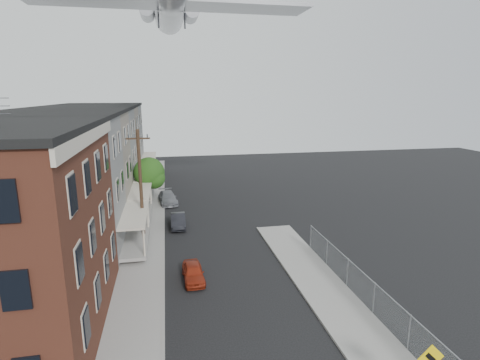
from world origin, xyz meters
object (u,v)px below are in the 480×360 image
object	(u,v)px
utility_pole	(141,185)
car_near	(193,272)
car_far	(168,198)
car_mid	(178,221)
street_tree	(150,174)

from	to	relation	value
utility_pole	car_near	bearing A→B (deg)	-64.85
utility_pole	car_far	world-z (taller)	utility_pole
utility_pole	car_near	world-z (taller)	utility_pole
car_near	car_mid	distance (m)	10.14
street_tree	car_mid	world-z (taller)	street_tree
street_tree	car_far	size ratio (longest dim) A/B	1.21
street_tree	utility_pole	bearing A→B (deg)	-91.89
utility_pole	car_near	size ratio (longest dim) A/B	2.82
car_mid	car_far	size ratio (longest dim) A/B	0.84
utility_pole	street_tree	bearing A→B (deg)	88.11
car_mid	car_far	bearing A→B (deg)	96.30
car_near	car_far	xyz separation A→B (m)	(-1.42, 17.81, 0.08)
street_tree	car_mid	bearing A→B (deg)	-70.58
car_near	car_far	bearing A→B (deg)	92.30
street_tree	car_far	distance (m)	3.34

